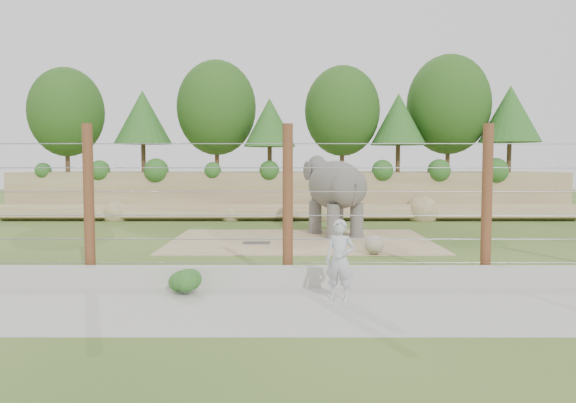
{
  "coord_description": "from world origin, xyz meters",
  "views": [
    {
      "loc": [
        0.02,
        -18.54,
        3.04
      ],
      "look_at": [
        0.0,
        2.0,
        1.6
      ],
      "focal_mm": 35.0,
      "sensor_mm": 36.0,
      "label": 1
    }
  ],
  "objects_px": {
    "elephant": "(336,196)",
    "zookeeper": "(340,260)",
    "stone_ball": "(374,245)",
    "barrier_fence": "(288,204)"
  },
  "relations": [
    {
      "from": "stone_ball",
      "to": "barrier_fence",
      "type": "height_order",
      "value": "barrier_fence"
    },
    {
      "from": "stone_ball",
      "to": "elephant",
      "type": "bearing_deg",
      "value": 99.85
    },
    {
      "from": "elephant",
      "to": "barrier_fence",
      "type": "distance_m",
      "value": 9.34
    },
    {
      "from": "stone_ball",
      "to": "zookeeper",
      "type": "relative_size",
      "value": 0.36
    },
    {
      "from": "barrier_fence",
      "to": "zookeeper",
      "type": "distance_m",
      "value": 2.48
    },
    {
      "from": "zookeeper",
      "to": "elephant",
      "type": "bearing_deg",
      "value": 106.5
    },
    {
      "from": "zookeeper",
      "to": "stone_ball",
      "type": "bearing_deg",
      "value": 95.42
    },
    {
      "from": "stone_ball",
      "to": "zookeeper",
      "type": "height_order",
      "value": "zookeeper"
    },
    {
      "from": "elephant",
      "to": "zookeeper",
      "type": "xyz_separation_m",
      "value": [
        -0.82,
        -11.03,
        -0.72
      ]
    },
    {
      "from": "stone_ball",
      "to": "zookeeper",
      "type": "distance_m",
      "value": 6.36
    }
  ]
}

